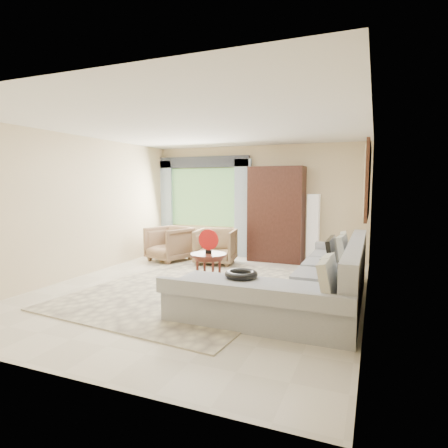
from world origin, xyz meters
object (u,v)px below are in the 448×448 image
at_px(sectional_sofa, 311,286).
at_px(tv_screen, 333,255).
at_px(armchair_left, 169,244).
at_px(potted_plant, 166,242).
at_px(coffee_table, 209,270).
at_px(floor_lamp, 313,229).
at_px(armchair_right, 216,247).
at_px(armoire, 276,214).

relative_size(sectional_sofa, tv_screen, 4.68).
xyz_separation_m(armchair_left, potted_plant, (-0.51, 0.71, -0.09)).
bearing_deg(potted_plant, coffee_table, -47.19).
distance_m(tv_screen, potted_plant, 4.94).
xyz_separation_m(tv_screen, coffee_table, (-1.96, 0.07, -0.41)).
distance_m(potted_plant, floor_lamp, 3.56).
bearing_deg(coffee_table, tv_screen, -2.18).
relative_size(coffee_table, floor_lamp, 0.39).
bearing_deg(tv_screen, sectional_sofa, -147.58).
relative_size(sectional_sofa, coffee_table, 5.90).
distance_m(coffee_table, armchair_right, 1.93).
xyz_separation_m(armchair_left, floor_lamp, (3.01, 0.97, 0.36)).
bearing_deg(armchair_right, floor_lamp, 15.50).
bearing_deg(coffee_table, floor_lamp, 65.15).
bearing_deg(potted_plant, armoire, 4.29).
height_order(tv_screen, potted_plant, tv_screen).
height_order(armchair_right, armoire, armoire).
bearing_deg(armchair_left, sectional_sofa, -10.31).
bearing_deg(potted_plant, sectional_sofa, -34.23).
xyz_separation_m(potted_plant, armoire, (2.73, 0.20, 0.75)).
xyz_separation_m(sectional_sofa, potted_plant, (-3.96, 2.69, 0.01)).
bearing_deg(sectional_sofa, floor_lamp, 98.33).
relative_size(armoire, floor_lamp, 1.40).
height_order(armchair_left, armoire, armoire).
bearing_deg(armoire, armchair_right, -142.89).
distance_m(sectional_sofa, coffee_table, 1.71).
distance_m(sectional_sofa, tv_screen, 0.54).
xyz_separation_m(coffee_table, armchair_right, (-0.66, 1.81, 0.07)).
bearing_deg(potted_plant, armchair_left, -54.07).
distance_m(armchair_right, potted_plant, 1.74).
distance_m(tv_screen, armchair_right, 3.24).
xyz_separation_m(tv_screen, armchair_right, (-2.61, 1.89, -0.34)).
bearing_deg(armchair_left, coffee_table, -25.13).
height_order(sectional_sofa, armoire, armoire).
bearing_deg(tv_screen, floor_lamp, 104.10).
distance_m(armchair_left, armoire, 2.48).
distance_m(sectional_sofa, armchair_right, 3.12).
relative_size(tv_screen, floor_lamp, 0.49).
height_order(sectional_sofa, armchair_right, sectional_sofa).
distance_m(armoire, floor_lamp, 0.86).
bearing_deg(floor_lamp, armoire, -175.71).
height_order(coffee_table, armchair_left, armchair_left).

